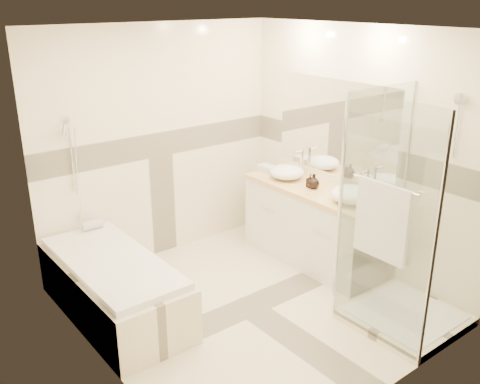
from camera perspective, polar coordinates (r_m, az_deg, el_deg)
room at (r=4.62m, az=1.38°, el=1.50°), size 2.82×3.02×2.52m
bathtub at (r=4.99m, az=-13.30°, el=-9.57°), size 0.75×1.70×0.56m
vanity at (r=5.80m, az=7.69°, el=-3.48°), size 0.58×1.62×0.85m
shower_enclosure at (r=4.84m, az=16.13°, el=-8.16°), size 0.96×0.93×2.04m
vessel_sink_near at (r=5.87m, az=5.04°, el=2.15°), size 0.38×0.38×0.15m
vessel_sink_far at (r=5.28m, az=11.78°, el=-0.25°), size 0.41×0.41×0.16m
faucet_near at (r=5.98m, az=6.57°, el=3.41°), size 0.12×0.03×0.30m
faucet_far at (r=5.41m, az=13.33°, el=1.13°), size 0.12×0.03×0.29m
amenity_bottle_a at (r=5.63m, az=7.49°, el=1.21°), size 0.07×0.07×0.14m
amenity_bottle_b at (r=5.59m, az=7.87°, el=1.14°), size 0.15×0.15×0.16m
folded_towels at (r=6.11m, az=2.95°, el=2.53°), size 0.14×0.22×0.07m
rolled_towel at (r=5.50m, az=-15.50°, el=-3.40°), size 0.20×0.09×0.09m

